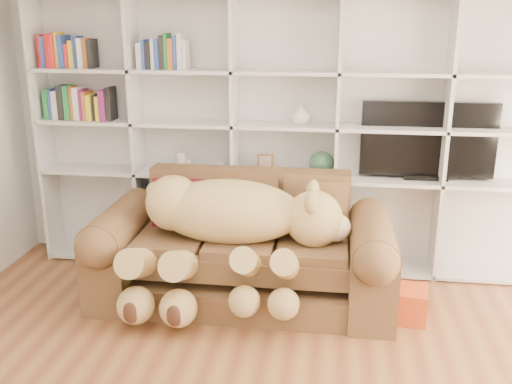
# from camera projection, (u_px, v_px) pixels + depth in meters

# --- Properties ---
(wall_back) EXTENTS (5.00, 0.02, 2.70)m
(wall_back) POSITION_uv_depth(u_px,v_px,m) (287.00, 116.00, 5.04)
(wall_back) COLOR silver
(wall_back) RESTS_ON floor
(bookshelf) EXTENTS (4.43, 0.35, 2.40)m
(bookshelf) POSITION_uv_depth(u_px,v_px,m) (259.00, 123.00, 4.96)
(bookshelf) COLOR silver
(bookshelf) RESTS_ON floor
(sofa) EXTENTS (2.34, 1.01, 0.98)m
(sofa) POSITION_uv_depth(u_px,v_px,m) (244.00, 254.00, 4.56)
(sofa) COLOR brown
(sofa) RESTS_ON floor
(teddy_bear) EXTENTS (1.67, 0.94, 0.97)m
(teddy_bear) POSITION_uv_depth(u_px,v_px,m) (228.00, 227.00, 4.29)
(teddy_bear) COLOR #E0BC70
(teddy_bear) RESTS_ON sofa
(throw_pillow) EXTENTS (0.44, 0.26, 0.45)m
(throw_pillow) POSITION_uv_depth(u_px,v_px,m) (180.00, 204.00, 4.68)
(throw_pillow) COLOR #5B0F1C
(throw_pillow) RESTS_ON sofa
(gift_box) EXTENTS (0.35, 0.33, 0.25)m
(gift_box) POSITION_uv_depth(u_px,v_px,m) (405.00, 303.00, 4.30)
(gift_box) COLOR #BE4519
(gift_box) RESTS_ON floor
(tv) EXTENTS (1.11, 0.18, 0.66)m
(tv) POSITION_uv_depth(u_px,v_px,m) (428.00, 141.00, 4.79)
(tv) COLOR black
(tv) RESTS_ON bookshelf
(picture_frame) EXTENTS (0.14, 0.06, 0.17)m
(picture_frame) POSITION_uv_depth(u_px,v_px,m) (265.00, 164.00, 4.99)
(picture_frame) COLOR brown
(picture_frame) RESTS_ON bookshelf
(green_vase) EXTENTS (0.22, 0.22, 0.22)m
(green_vase) POSITION_uv_depth(u_px,v_px,m) (321.00, 164.00, 4.93)
(green_vase) COLOR #326144
(green_vase) RESTS_ON bookshelf
(figurine_tall) EXTENTS (0.10, 0.10, 0.17)m
(figurine_tall) POSITION_uv_depth(u_px,v_px,m) (181.00, 161.00, 5.10)
(figurine_tall) COLOR silver
(figurine_tall) RESTS_ON bookshelf
(figurine_short) EXTENTS (0.08, 0.08, 0.11)m
(figurine_short) POSITION_uv_depth(u_px,v_px,m) (188.00, 165.00, 5.10)
(figurine_short) COLOR silver
(figurine_short) RESTS_ON bookshelf
(snow_globe) EXTENTS (0.10, 0.10, 0.10)m
(snow_globe) POSITION_uv_depth(u_px,v_px,m) (220.00, 167.00, 5.06)
(snow_globe) COLOR silver
(snow_globe) RESTS_ON bookshelf
(shelf_vase) EXTENTS (0.18, 0.18, 0.17)m
(shelf_vase) POSITION_uv_depth(u_px,v_px,m) (301.00, 114.00, 4.82)
(shelf_vase) COLOR silver
(shelf_vase) RESTS_ON bookshelf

